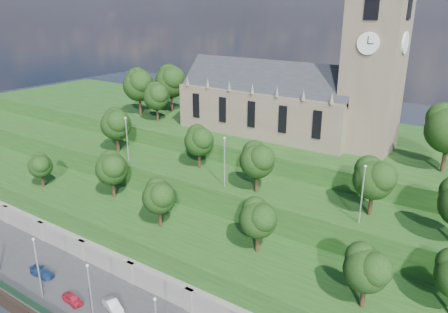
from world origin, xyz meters
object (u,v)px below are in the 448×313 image
Objects in this scene: church at (293,94)px; car_right at (42,272)px; car_left at (72,299)px; car_middle at (113,305)px.

church reaches higher than car_right.
car_right is (-16.92, -40.73, -19.96)m from church.
church reaches higher than car_left.
car_middle reaches higher than car_right.
car_right is at bearing 87.03° from car_left.
car_middle is (5.09, 1.98, 0.06)m from car_left.
church is 44.83m from car_middle.
car_left is 8.33m from car_right.
car_left is at bearing -101.69° from church.
church reaches higher than car_middle.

